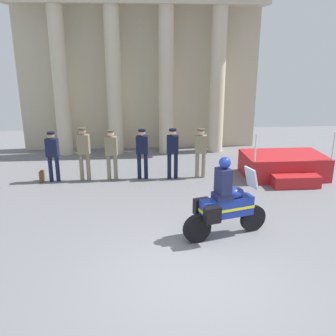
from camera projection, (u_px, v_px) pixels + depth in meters
name	position (u px, v px, depth m)	size (l,w,h in m)	color
ground_plane	(191.00, 275.00, 7.06)	(28.00, 28.00, 0.00)	slate
colonnade_backdrop	(140.00, 67.00, 15.09)	(9.96, 1.46, 6.34)	#B6AB91
reviewing_stand	(284.00, 166.00, 12.46)	(2.66, 2.19, 1.66)	#B21E23
officer_in_row_0	(53.00, 153.00, 11.84)	(0.40, 0.27, 1.64)	#141938
officer_in_row_1	(84.00, 150.00, 11.92)	(0.40, 0.27, 1.75)	#7A7056
officer_in_row_2	(111.00, 151.00, 11.98)	(0.40, 0.27, 1.67)	#7A7056
officer_in_row_3	(142.00, 150.00, 12.09)	(0.40, 0.27, 1.67)	black
officer_in_row_4	(173.00, 150.00, 12.11)	(0.40, 0.27, 1.68)	black
officer_in_row_5	(201.00, 149.00, 12.22)	(0.40, 0.27, 1.66)	#847A5B
motorcycle_with_rider	(224.00, 204.00, 8.27)	(2.03, 0.92, 1.90)	black
briefcase_on_ground	(42.00, 176.00, 12.05)	(0.10, 0.32, 0.36)	brown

